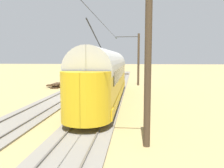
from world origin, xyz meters
name	(u,v)px	position (x,y,z in m)	size (l,w,h in m)	color
ground_plane	(82,100)	(0.00, 0.00, 0.00)	(220.00, 220.00, 0.00)	#9E8956
track_streetcar_siding	(106,99)	(-2.08, -0.31, 0.05)	(2.80, 80.00, 0.18)	slate
track_adjacent_siding	(59,98)	(2.08, -0.31, 0.05)	(2.80, 80.00, 0.18)	slate
vintage_streetcar	(105,74)	(-2.08, 0.14, 2.27)	(2.65, 18.35, 5.44)	gold
catenary_pole_foreground	(138,58)	(-4.93, -11.17, 3.55)	(3.16, 0.28, 6.74)	#423323
catenary_pole_mid_near	(145,60)	(-4.93, 10.05, 3.55)	(3.16, 0.28, 6.74)	#423323
spare_tie_stack	(57,85)	(4.88, -7.86, 0.27)	(2.40, 2.40, 0.54)	#47331E
track_end_bumper	(89,80)	(2.08, -14.02, 0.40)	(1.80, 0.60, 0.80)	#B2A519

